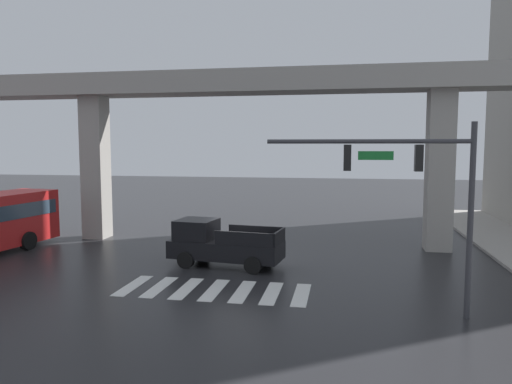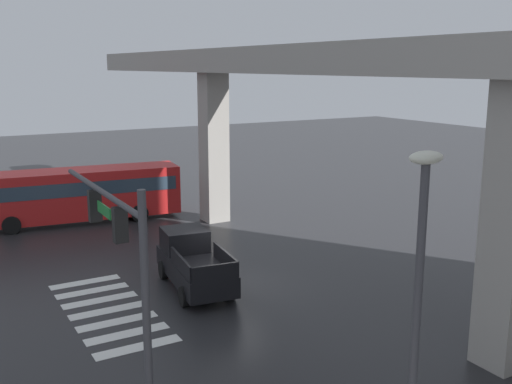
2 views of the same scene
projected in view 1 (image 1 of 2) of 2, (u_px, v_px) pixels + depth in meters
ground_plane at (241, 260)px, 22.97m from camera, size 120.00×120.00×0.00m
crosswalk_stripes at (214, 290)px, 18.24m from camera, size 7.15×2.80×0.01m
elevated_overpass at (257, 96)px, 26.26m from camera, size 51.08×2.49×9.52m
pickup_truck at (220, 244)px, 21.89m from camera, size 5.30×2.57×2.08m
traffic_signal_mast at (415, 180)px, 15.12m from camera, size 6.49×0.32×6.20m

